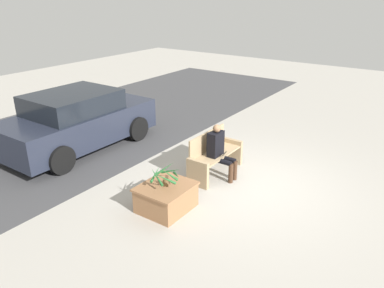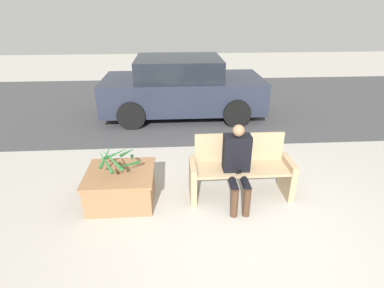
# 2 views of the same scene
# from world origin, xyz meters

# --- Properties ---
(ground_plane) EXTENTS (30.00, 30.00, 0.00)m
(ground_plane) POSITION_xyz_m (0.00, 0.00, 0.00)
(ground_plane) COLOR #ADA89E
(road_surface) EXTENTS (20.00, 6.00, 0.01)m
(road_surface) POSITION_xyz_m (0.00, 5.62, 0.00)
(road_surface) COLOR #424244
(road_surface) RESTS_ON ground_plane
(bench) EXTENTS (1.56, 0.52, 0.96)m
(bench) POSITION_xyz_m (0.08, 0.89, 0.44)
(bench) COLOR tan
(bench) RESTS_ON ground_plane
(person_seated) EXTENTS (0.39, 0.62, 1.22)m
(person_seated) POSITION_xyz_m (-0.02, 0.69, 0.67)
(person_seated) COLOR black
(person_seated) RESTS_ON ground_plane
(planter_box) EXTENTS (0.99, 0.88, 0.50)m
(planter_box) POSITION_xyz_m (-1.73, 0.81, 0.27)
(planter_box) COLOR #936642
(planter_box) RESTS_ON ground_plane
(potted_plant) EXTENTS (0.60, 0.59, 0.45)m
(potted_plant) POSITION_xyz_m (-1.73, 0.81, 0.71)
(potted_plant) COLOR brown
(potted_plant) RESTS_ON planter_box
(parked_car) EXTENTS (4.05, 1.98, 1.51)m
(parked_car) POSITION_xyz_m (-0.68, 4.58, 0.74)
(parked_car) COLOR #232838
(parked_car) RESTS_ON ground_plane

